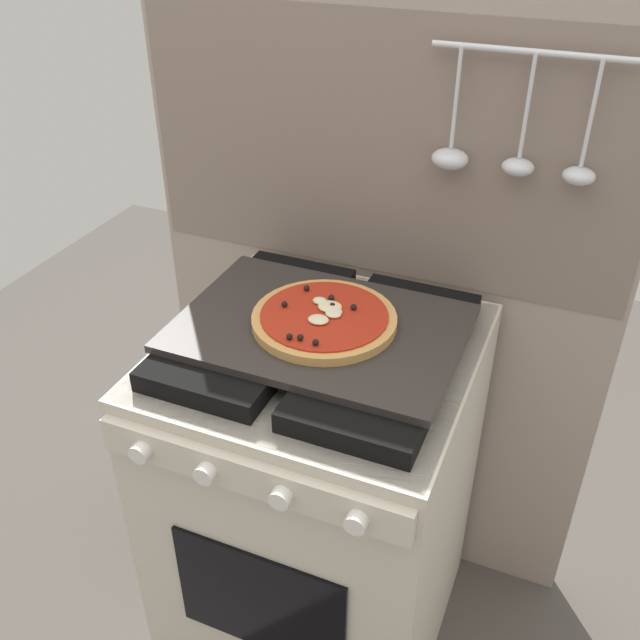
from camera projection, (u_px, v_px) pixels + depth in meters
ground_plane at (320, 615)px, 1.86m from camera, size 4.00×4.00×0.00m
kitchen_backsplash at (375, 298)px, 1.69m from camera, size 1.10×0.09×1.55m
stove at (320, 495)px, 1.61m from camera, size 0.60×0.64×0.90m
baking_tray at (320, 328)px, 1.36m from camera, size 0.54×0.38×0.02m
pizza_left at (324, 319)px, 1.35m from camera, size 0.28×0.28×0.03m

